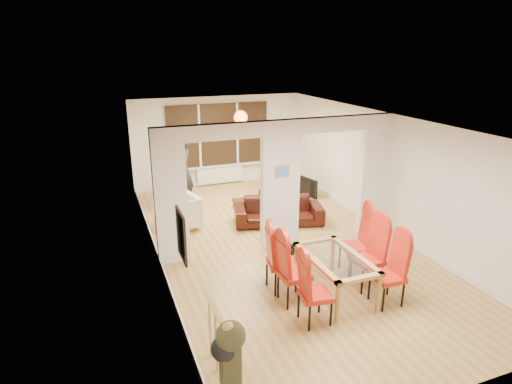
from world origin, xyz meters
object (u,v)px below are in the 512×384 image
dining_chair_lc (282,259)px  bottle (260,194)px  armchair (178,212)px  coffee_table (252,203)px  dining_chair_la (316,290)px  dining_chair_lb (294,270)px  dining_chair_rb (367,255)px  person (183,172)px  dining_table (335,276)px  television (303,187)px  sofa (278,211)px  bowl (249,197)px  dining_chair_rc (356,242)px  dining_chair_ra (388,272)px

dining_chair_lc → bottle: (1.11, 3.85, -0.22)m
armchair → coffee_table: bearing=94.8°
coffee_table → bottle: size_ratio=3.58×
dining_chair_la → dining_chair_lb: (-0.06, 0.61, 0.03)m
dining_chair_rb → person: person is taller
dining_table → television: size_ratio=1.63×
sofa → bowl: bearing=116.4°
dining_chair_la → person: size_ratio=0.58×
dining_chair_lb → armchair: size_ratio=1.33×
dining_chair_rc → coffee_table: size_ratio=1.27×
dining_chair_la → sofa: 3.84m
dining_table → dining_chair_ra: 0.85m
person → bottle: (1.81, -0.66, -0.60)m
dining_table → dining_chair_rc: (0.75, 0.55, 0.24)m
dining_table → dining_chair_rc: dining_chair_rc is taller
dining_chair_la → bowl: size_ratio=4.63×
dining_chair_lc → armchair: dining_chair_lc is taller
sofa → television: sofa is taller
dining_chair_lb → armchair: (-1.16, 3.59, -0.18)m
television → bottle: bearing=90.9°
bowl → dining_chair_rb: bearing=-83.1°
dining_chair_rb → coffee_table: bearing=92.2°
dining_chair_rb → armchair: 4.40m
bowl → coffee_table: bearing=-63.0°
dining_chair_ra → armchair: bearing=123.2°
armchair → dining_chair_lb: bearing=3.5°
dining_table → armchair: (-1.87, 3.65, 0.04)m
television → sofa: bearing=124.2°
dining_chair_la → dining_chair_rc: dining_chair_rc is taller
person → coffee_table: person is taller
dining_chair_la → dining_chair_lc: size_ratio=0.96×
dining_chair_la → person: (-0.79, 5.53, 0.40)m
television → coffee_table: television is taller
dining_chair_la → bowl: dining_chair_la is taller
dining_chair_lc → person: person is taller
dining_chair_lc → bottle: bearing=83.6°
dining_chair_lb → dining_chair_rb: 1.35m
dining_chair_rc → person: (-2.19, 4.43, 0.36)m
dining_chair_rb → bowl: (-0.53, 4.42, -0.35)m
dining_chair_rc → dining_chair_lb: bearing=-149.2°
dining_chair_lb → dining_chair_lc: size_ratio=1.01×
dining_chair_lb → person: (-0.73, 4.92, 0.37)m
dining_table → dining_chair_ra: (0.64, -0.51, 0.21)m
sofa → person: person is taller
dining_chair_lc → dining_chair_rc: dining_chair_rc is taller
television → dining_chair_rb: bearing=153.1°
dining_chair_rc → sofa: bearing=110.6°
dining_chair_lb → dining_table: bearing=-7.6°
dining_chair_lb → dining_chair_ra: 1.47m
dining_table → dining_chair_la: size_ratio=1.36×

